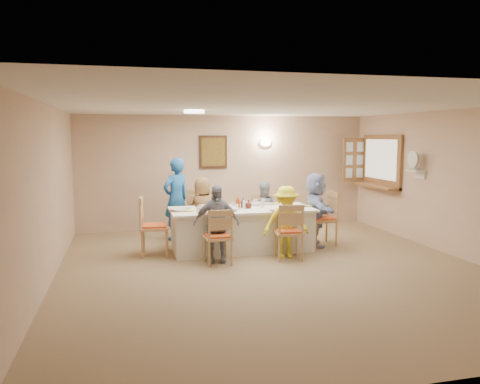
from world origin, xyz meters
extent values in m
plane|color=#866F51|center=(0.00, 0.00, 0.00)|extent=(7.00, 7.00, 0.00)
plane|color=tan|center=(0.00, 3.50, 1.25)|extent=(6.50, 0.00, 6.50)
plane|color=tan|center=(0.00, -3.50, 1.25)|extent=(6.50, 0.00, 6.50)
plane|color=tan|center=(-3.25, 0.00, 1.25)|extent=(0.00, 7.00, 7.00)
plane|color=tan|center=(3.25, 0.00, 1.25)|extent=(0.00, 7.00, 7.00)
plane|color=white|center=(0.00, 0.00, 2.50)|extent=(7.00, 7.00, 0.00)
cube|color=#3E2215|center=(-0.30, 3.47, 1.70)|extent=(0.62, 0.04, 0.72)
cube|color=black|center=(-0.30, 3.45, 1.70)|extent=(0.52, 0.02, 0.62)
ellipsoid|color=white|center=(0.90, 3.44, 1.90)|extent=(0.26, 0.09, 0.18)
cylinder|color=white|center=(-1.00, 1.50, 2.47)|extent=(0.36, 0.36, 0.05)
cube|color=brown|center=(3.21, 2.40, 1.50)|extent=(0.06, 1.50, 1.15)
cube|color=brown|center=(3.09, 2.40, 0.97)|extent=(0.30, 1.50, 0.05)
cube|color=brown|center=(2.95, 3.16, 1.50)|extent=(0.55, 0.04, 1.00)
cube|color=white|center=(3.13, 1.05, 1.40)|extent=(0.22, 0.36, 0.03)
cube|color=white|center=(-0.18, 1.34, 0.38)|extent=(2.55, 1.08, 0.76)
imported|color=brown|center=(-0.78, 2.02, 0.64)|extent=(0.66, 0.47, 1.28)
imported|color=#9095A3|center=(0.42, 2.02, 0.58)|extent=(0.73, 0.65, 1.15)
imported|color=#9091A0|center=(-0.78, 0.66, 0.64)|extent=(0.81, 0.46, 1.27)
imported|color=yellow|center=(0.42, 0.66, 0.61)|extent=(0.82, 0.51, 1.22)
imported|color=#97A5D4|center=(1.24, 1.34, 0.69)|extent=(1.41, 0.83, 1.37)
imported|color=#2062A9|center=(-1.23, 2.49, 0.81)|extent=(0.94, 0.92, 1.62)
cube|color=#472B19|center=(-0.78, 0.92, 0.76)|extent=(0.37, 0.27, 0.01)
cylinder|color=white|center=(-0.78, 0.92, 0.77)|extent=(0.23, 0.23, 0.01)
cube|color=#EEFF35|center=(-0.60, 0.87, 0.77)|extent=(0.14, 0.14, 0.01)
cube|color=#472B19|center=(0.42, 0.92, 0.76)|extent=(0.38, 0.28, 0.01)
cylinder|color=white|center=(0.42, 0.92, 0.77)|extent=(0.26, 0.26, 0.02)
cube|color=#EEFF35|center=(0.60, 0.87, 0.77)|extent=(0.13, 0.13, 0.01)
cube|color=#472B19|center=(-0.78, 1.76, 0.76)|extent=(0.36, 0.27, 0.01)
cylinder|color=white|center=(-0.78, 1.76, 0.77)|extent=(0.24, 0.24, 0.02)
cube|color=#EEFF35|center=(-0.60, 1.71, 0.77)|extent=(0.15, 0.15, 0.01)
cube|color=#472B19|center=(0.42, 1.76, 0.76)|extent=(0.34, 0.25, 0.01)
cylinder|color=white|center=(0.42, 1.76, 0.77)|extent=(0.24, 0.24, 0.02)
cube|color=#EEFF35|center=(0.60, 1.71, 0.77)|extent=(0.13, 0.13, 0.01)
cube|color=#472B19|center=(-1.28, 1.34, 0.76)|extent=(0.37, 0.28, 0.01)
cylinder|color=white|center=(-1.28, 1.34, 0.77)|extent=(0.24, 0.24, 0.01)
cube|color=#EEFF35|center=(-1.10, 1.29, 0.77)|extent=(0.14, 0.14, 0.01)
cube|color=#472B19|center=(0.94, 1.34, 0.76)|extent=(0.32, 0.24, 0.01)
cylinder|color=white|center=(0.94, 1.34, 0.77)|extent=(0.22, 0.22, 0.01)
cube|color=#EEFF35|center=(1.12, 1.29, 0.77)|extent=(0.15, 0.15, 0.01)
imported|color=white|center=(-0.99, 1.05, 0.81)|extent=(0.17, 0.17, 0.10)
imported|color=white|center=(0.22, 1.87, 0.80)|extent=(0.13, 0.13, 0.08)
imported|color=white|center=(-0.42, 1.11, 0.79)|extent=(0.35, 0.35, 0.06)
imported|color=white|center=(0.15, 1.61, 0.79)|extent=(0.30, 0.30, 0.06)
imported|color=#A9350E|center=(-0.25, 1.34, 0.87)|extent=(0.10, 0.10, 0.22)
imported|color=#4F1C15|center=(-0.15, 1.38, 0.86)|extent=(0.14, 0.14, 0.19)
imported|color=#4F1C15|center=(-0.06, 1.31, 0.84)|extent=(0.21, 0.21, 0.15)
cylinder|color=silver|center=(-0.33, 1.39, 0.82)|extent=(0.07, 0.07, 0.10)
camera|label=1|loc=(-2.20, -6.69, 2.06)|focal=35.00mm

